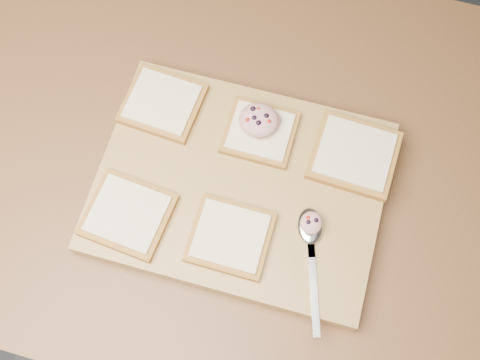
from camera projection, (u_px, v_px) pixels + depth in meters
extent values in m
plane|color=#515459|center=(238.00, 267.00, 1.84)|extent=(4.00, 4.00, 0.00)
cube|color=slate|center=(237.00, 230.00, 1.45)|extent=(1.90, 0.75, 0.84)
cube|color=brown|center=(236.00, 159.00, 1.03)|extent=(2.00, 0.80, 0.06)
cube|color=tan|center=(240.00, 188.00, 0.96)|extent=(0.45, 0.34, 0.04)
cube|color=#A16E29|center=(163.00, 104.00, 0.99)|extent=(0.13, 0.12, 0.01)
cube|color=beige|center=(162.00, 101.00, 0.98)|extent=(0.11, 0.10, 0.00)
cube|color=#A16E29|center=(260.00, 133.00, 0.97)|extent=(0.11, 0.10, 0.01)
cube|color=beige|center=(260.00, 131.00, 0.96)|extent=(0.10, 0.09, 0.00)
cube|color=#A16E29|center=(354.00, 155.00, 0.95)|extent=(0.14, 0.13, 0.01)
cube|color=beige|center=(355.00, 153.00, 0.94)|extent=(0.12, 0.11, 0.00)
cube|color=#A16E29|center=(128.00, 215.00, 0.92)|extent=(0.13, 0.12, 0.01)
cube|color=beige|center=(127.00, 213.00, 0.91)|extent=(0.12, 0.11, 0.00)
cube|color=#A16E29|center=(230.00, 237.00, 0.91)|extent=(0.12, 0.11, 0.01)
cube|color=beige|center=(230.00, 236.00, 0.90)|extent=(0.10, 0.09, 0.00)
ellipsoid|color=tan|center=(259.00, 120.00, 0.95)|extent=(0.06, 0.06, 0.03)
sphere|color=black|center=(266.00, 116.00, 0.94)|extent=(0.01, 0.01, 0.01)
sphere|color=black|center=(253.00, 109.00, 0.94)|extent=(0.01, 0.01, 0.01)
sphere|color=black|center=(259.00, 123.00, 0.93)|extent=(0.01, 0.01, 0.01)
sphere|color=black|center=(254.00, 118.00, 0.94)|extent=(0.01, 0.01, 0.01)
sphere|color=#A5140C|center=(269.00, 121.00, 0.94)|extent=(0.01, 0.01, 0.01)
sphere|color=#A5140C|center=(258.00, 110.00, 0.94)|extent=(0.01, 0.01, 0.01)
sphere|color=#A5140C|center=(248.00, 120.00, 0.94)|extent=(0.01, 0.01, 0.01)
ellipsoid|color=silver|center=(310.00, 226.00, 0.91)|extent=(0.05, 0.07, 0.01)
cube|color=silver|center=(311.00, 245.00, 0.91)|extent=(0.02, 0.04, 0.00)
cube|color=silver|center=(314.00, 287.00, 0.89)|extent=(0.05, 0.14, 0.00)
ellipsoid|color=tan|center=(311.00, 223.00, 0.90)|extent=(0.03, 0.04, 0.02)
sphere|color=black|center=(316.00, 221.00, 0.89)|extent=(0.01, 0.01, 0.01)
sphere|color=black|center=(309.00, 222.00, 0.89)|extent=(0.01, 0.01, 0.01)
sphere|color=#A5140C|center=(308.00, 218.00, 0.89)|extent=(0.01, 0.01, 0.01)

